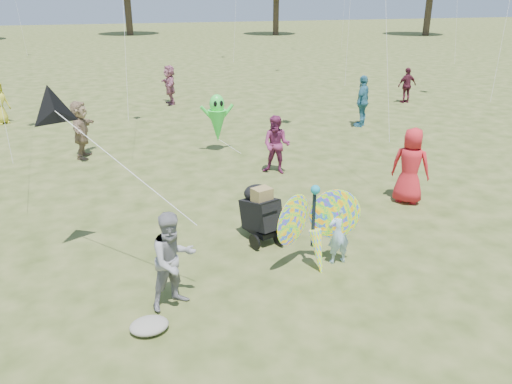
# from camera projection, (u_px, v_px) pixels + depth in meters

# --- Properties ---
(ground) EXTENTS (160.00, 160.00, 0.00)m
(ground) POSITION_uv_depth(u_px,v_px,m) (296.00, 285.00, 8.21)
(ground) COLOR #51592B
(ground) RESTS_ON ground
(child_girl) EXTENTS (0.41, 0.27, 1.12)m
(child_girl) POSITION_uv_depth(u_px,v_px,m) (339.00, 234.00, 8.69)
(child_girl) COLOR #9FC4E1
(child_girl) RESTS_ON ground
(adult_man) EXTENTS (0.90, 0.81, 1.54)m
(adult_man) POSITION_uv_depth(u_px,v_px,m) (173.00, 260.00, 7.41)
(adult_man) COLOR gray
(adult_man) RESTS_ON ground
(grey_bag) EXTENTS (0.55, 0.45, 0.18)m
(grey_bag) POSITION_uv_depth(u_px,v_px,m) (149.00, 326.00, 7.05)
(grey_bag) COLOR gray
(grey_bag) RESTS_ON ground
(crowd_a) EXTENTS (0.99, 0.99, 1.74)m
(crowd_a) POSITION_uv_depth(u_px,v_px,m) (410.00, 166.00, 11.17)
(crowd_a) COLOR red
(crowd_a) RESTS_ON ground
(crowd_c) EXTENTS (1.08, 1.05, 1.81)m
(crowd_c) POSITION_uv_depth(u_px,v_px,m) (363.00, 101.00, 17.70)
(crowd_c) COLOR teal
(crowd_c) RESTS_ON ground
(crowd_d) EXTENTS (0.80, 1.61, 1.67)m
(crowd_d) POSITION_uv_depth(u_px,v_px,m) (81.00, 130.00, 14.29)
(crowd_d) COLOR #92765A
(crowd_d) RESTS_ON ground
(crowd_e) EXTENTS (0.95, 0.92, 1.55)m
(crowd_e) POSITION_uv_depth(u_px,v_px,m) (276.00, 145.00, 13.05)
(crowd_e) COLOR #792854
(crowd_e) RESTS_ON ground
(crowd_h) EXTENTS (0.90, 0.40, 1.51)m
(crowd_h) POSITION_uv_depth(u_px,v_px,m) (407.00, 85.00, 21.62)
(crowd_h) COLOR #511B29
(crowd_h) RESTS_ON ground
(crowd_j) EXTENTS (0.52, 1.55, 1.66)m
(crowd_j) POSITION_uv_depth(u_px,v_px,m) (170.00, 85.00, 21.33)
(crowd_j) COLOR #A05B72
(crowd_j) RESTS_ON ground
(jogging_stroller) EXTENTS (0.70, 1.13, 1.09)m
(jogging_stroller) POSITION_uv_depth(u_px,v_px,m) (260.00, 210.00, 9.53)
(jogging_stroller) COLOR black
(jogging_stroller) RESTS_ON ground
(butterfly_kite) EXTENTS (1.74, 0.75, 1.74)m
(butterfly_kite) POSITION_uv_depth(u_px,v_px,m) (315.00, 228.00, 8.43)
(butterfly_kite) COLOR orange
(butterfly_kite) RESTS_ON ground
(delta_kite_rig) EXTENTS (2.33, 2.18, 1.89)m
(delta_kite_rig) POSITION_uv_depth(u_px,v_px,m) (55.00, 111.00, 7.99)
(delta_kite_rig) COLOR black
(delta_kite_rig) RESTS_ON ground
(alien_kite) EXTENTS (1.12, 0.69, 1.74)m
(alien_kite) POSITION_uv_depth(u_px,v_px,m) (217.00, 120.00, 14.76)
(alien_kite) COLOR #37EA47
(alien_kite) RESTS_ON ground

